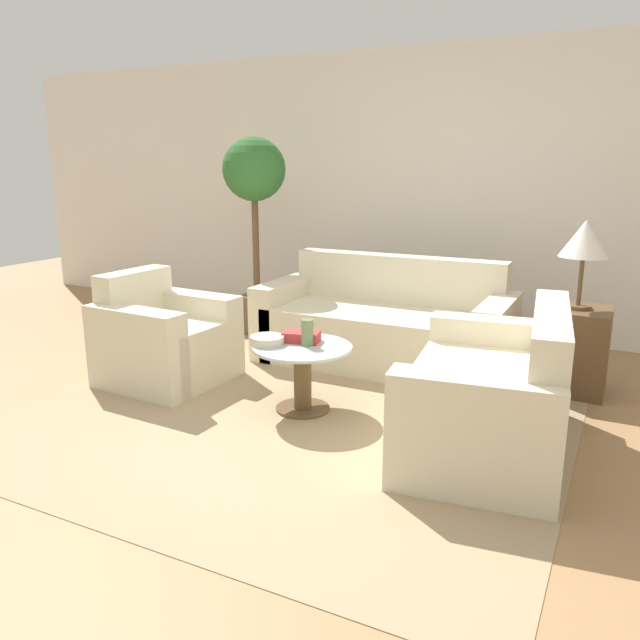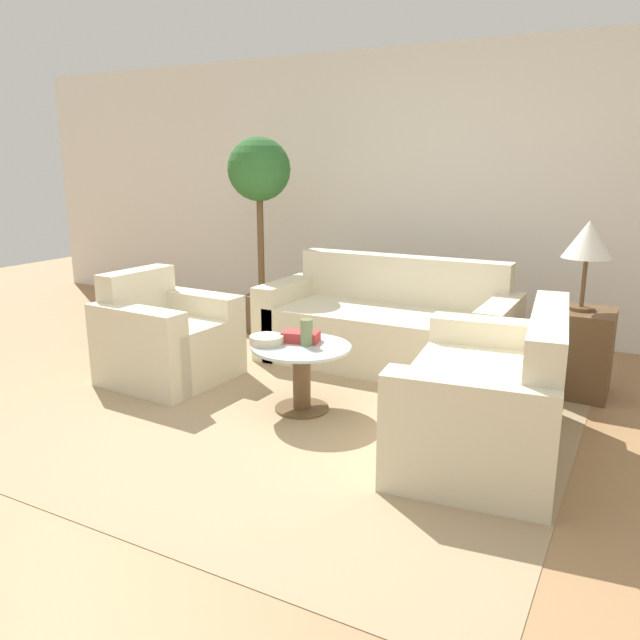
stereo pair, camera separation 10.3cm
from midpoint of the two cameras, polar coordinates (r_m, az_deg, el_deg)
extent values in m
plane|color=#9E754C|center=(3.56, -4.72, -12.05)|extent=(14.00, 14.00, 0.00)
cube|color=white|center=(6.01, 11.43, 11.36)|extent=(10.00, 0.06, 2.60)
cube|color=tan|center=(4.12, -0.93, -8.15)|extent=(3.32, 3.25, 0.01)
cube|color=beige|center=(4.97, 6.54, -1.61)|extent=(1.77, 0.85, 0.45)
cube|color=beige|center=(5.22, 7.98, 1.31)|extent=(1.77, 0.18, 0.83)
cube|color=beige|center=(5.32, -2.31, 0.43)|extent=(0.20, 0.85, 0.61)
cube|color=beige|center=(4.71, 16.63, -2.01)|extent=(0.20, 0.85, 0.61)
cube|color=beige|center=(4.72, -12.92, -2.73)|extent=(0.82, 0.65, 0.45)
cube|color=beige|center=(4.88, -15.60, -0.19)|extent=(0.21, 0.62, 0.80)
cube|color=beige|center=(4.49, -15.68, -2.71)|extent=(0.79, 0.24, 0.61)
cube|color=beige|center=(4.91, -10.50, -0.97)|extent=(0.79, 0.24, 0.61)
cube|color=beige|center=(3.64, 15.30, -7.99)|extent=(0.95, 1.28, 0.45)
cube|color=beige|center=(3.57, 20.55, -5.74)|extent=(0.32, 1.20, 0.82)
cube|color=beige|center=(4.17, 16.29, -4.04)|extent=(0.83, 0.30, 0.61)
cube|color=beige|center=(3.07, 14.14, -10.62)|extent=(0.83, 0.30, 0.61)
cylinder|color=brown|center=(4.11, -0.93, -8.07)|extent=(0.35, 0.35, 0.02)
cylinder|color=brown|center=(4.04, -0.94, -5.46)|extent=(0.12, 0.12, 0.42)
cylinder|color=#B2C6C6|center=(3.98, -0.96, -2.49)|extent=(0.64, 0.64, 0.02)
cube|color=brown|center=(4.70, 22.98, -2.67)|extent=(0.45, 0.45, 0.59)
cylinder|color=brown|center=(4.62, 23.35, 1.01)|extent=(0.18, 0.18, 0.02)
cylinder|color=brown|center=(4.59, 23.56, 3.17)|extent=(0.03, 0.03, 0.33)
cone|color=white|center=(4.55, 23.93, 6.77)|extent=(0.32, 0.32, 0.25)
cylinder|color=brown|center=(5.91, -4.79, 0.58)|extent=(0.30, 0.30, 0.36)
cylinder|color=brown|center=(5.79, -4.93, 7.12)|extent=(0.06, 0.06, 0.99)
sphere|color=#2D662D|center=(5.75, -5.07, 13.57)|extent=(0.57, 0.57, 0.57)
cylinder|color=#6B7A4C|center=(3.96, -0.50, -1.14)|extent=(0.08, 0.08, 0.17)
cylinder|color=beige|center=(4.01, -4.18, -1.83)|extent=(0.22, 0.22, 0.06)
cube|color=#BC3333|center=(4.05, -1.03, -1.53)|extent=(0.26, 0.19, 0.07)
camera|label=1|loc=(0.05, -89.29, 0.18)|focal=35.00mm
camera|label=2|loc=(0.05, 90.71, -0.18)|focal=35.00mm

